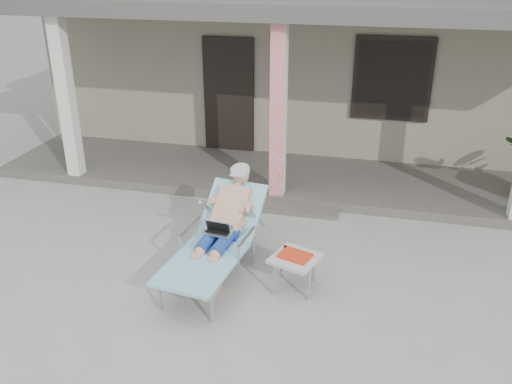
# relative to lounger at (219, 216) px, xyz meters

# --- Properties ---
(ground) EXTENTS (60.00, 60.00, 0.00)m
(ground) POSITION_rel_lounger_xyz_m (0.26, 0.02, -0.77)
(ground) COLOR #9E9E99
(ground) RESTS_ON ground
(house) EXTENTS (10.40, 5.40, 3.30)m
(house) POSITION_rel_lounger_xyz_m (0.27, 6.51, 0.89)
(house) COLOR gray
(house) RESTS_ON ground
(porch_deck) EXTENTS (10.00, 2.00, 0.15)m
(porch_deck) POSITION_rel_lounger_xyz_m (0.26, 3.02, -0.70)
(porch_deck) COLOR #605B56
(porch_deck) RESTS_ON ground
(porch_overhang) EXTENTS (10.00, 2.30, 2.85)m
(porch_overhang) POSITION_rel_lounger_xyz_m (0.26, 2.96, 2.01)
(porch_overhang) COLOR silver
(porch_overhang) RESTS_ON porch_deck
(porch_step) EXTENTS (2.00, 0.30, 0.07)m
(porch_step) POSITION_rel_lounger_xyz_m (0.26, 1.87, -0.74)
(porch_step) COLOR #605B56
(porch_step) RESTS_ON ground
(lounger) EXTENTS (0.94, 1.99, 1.26)m
(lounger) POSITION_rel_lounger_xyz_m (0.00, 0.00, 0.00)
(lounger) COLOR #B7B7BC
(lounger) RESTS_ON ground
(side_table) EXTENTS (0.63, 0.63, 0.45)m
(side_table) POSITION_rel_lounger_xyz_m (0.95, -0.12, -0.40)
(side_table) COLOR beige
(side_table) RESTS_ON ground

